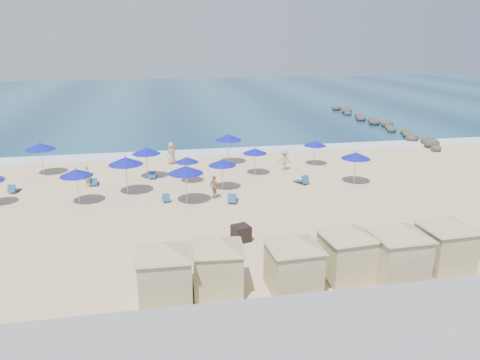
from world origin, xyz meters
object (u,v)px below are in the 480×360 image
cabana_0 (165,264)px  umbrella_8 (222,162)px  rock_jetty (379,123)px  umbrella_9 (228,137)px  umbrella_5 (126,161)px  umbrella_12 (315,143)px  beachgoer_3 (172,153)px  umbrella_4 (146,151)px  cabana_2 (294,256)px  beachgoer_0 (88,176)px  umbrella_11 (356,155)px  umbrella_6 (186,170)px  cabana_4 (399,245)px  beachgoer_1 (214,187)px  beachgoer_2 (284,160)px  cabana_5 (447,236)px  umbrella_10 (255,151)px  cabana_1 (217,258)px  umbrella_7 (187,160)px  cabana_3 (347,245)px  umbrella_2 (40,146)px  trash_bin (241,233)px  umbrella_3 (76,173)px

cabana_0 → umbrella_8: (4.48, 13.97, 0.34)m
rock_jetty → umbrella_9: bearing=-146.5°
umbrella_5 → umbrella_12: bearing=17.6°
beachgoer_3 → umbrella_4: bearing=25.4°
cabana_0 → cabana_2: 5.37m
umbrella_5 → beachgoer_0: umbrella_5 is taller
umbrella_11 → beachgoer_3: 15.40m
umbrella_4 → umbrella_12: umbrella_4 is taller
beachgoer_0 → umbrella_6: bearing=-161.0°
cabana_4 → umbrella_9: size_ratio=1.77×
cabana_0 → cabana_4: bearing=-0.7°
cabana_4 → beachgoer_1: size_ratio=2.95×
cabana_0 → umbrella_6: bearing=81.4°
cabana_0 → beachgoer_1: bearing=73.4°
cabana_2 → umbrella_11: 16.32m
umbrella_9 → beachgoer_2: (4.13, -2.83, -1.47)m
cabana_5 → umbrella_9: bearing=108.4°
cabana_4 → umbrella_10: (-2.68, 17.33, 0.24)m
umbrella_11 → umbrella_12: (-1.16, 5.50, -0.27)m
umbrella_4 → beachgoer_1: 7.14m
rock_jetty → umbrella_8: 30.28m
umbrella_5 → cabana_1: bearing=-72.8°
umbrella_5 → umbrella_7: size_ratio=1.34×
umbrella_5 → rock_jetty: bearing=35.2°
cabana_2 → cabana_3: 2.72m
umbrella_2 → trash_bin: bearing=-49.3°
cabana_1 → beachgoer_2: cabana_1 is taller
umbrella_4 → beachgoer_2: (10.92, 0.27, -1.34)m
trash_bin → cabana_1: (-1.95, -4.89, 1.15)m
umbrella_7 → umbrella_12: (10.91, 2.95, 0.12)m
cabana_2 → umbrella_7: cabana_2 is taller
umbrella_6 → umbrella_3: bearing=170.1°
cabana_3 → umbrella_10: 16.79m
cabana_1 → beachgoer_0: cabana_1 is taller
trash_bin → beachgoer_2: size_ratio=0.52×
umbrella_11 → beachgoer_1: (-10.57, -1.22, -1.36)m
umbrella_9 → beachgoer_2: umbrella_9 is taller
umbrella_8 → beachgoer_0: 9.83m
umbrella_4 → umbrella_9: 7.46m
cabana_3 → beachgoer_3: 22.37m
umbrella_4 → cabana_0: bearing=-87.6°
cabana_4 → umbrella_9: cabana_4 is taller
cabana_0 → umbrella_9: 21.69m
umbrella_8 → umbrella_12: bearing=30.4°
rock_jetty → cabana_2: (-21.31, -34.70, 1.24)m
trash_bin → cabana_0: 6.75m
umbrella_7 → beachgoer_3: bearing=98.7°
rock_jetty → umbrella_6: (-24.93, -22.95, 1.93)m
beachgoer_0 → umbrella_7: bearing=-128.0°
cabana_1 → beachgoer_3: (-0.92, 21.44, -0.65)m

